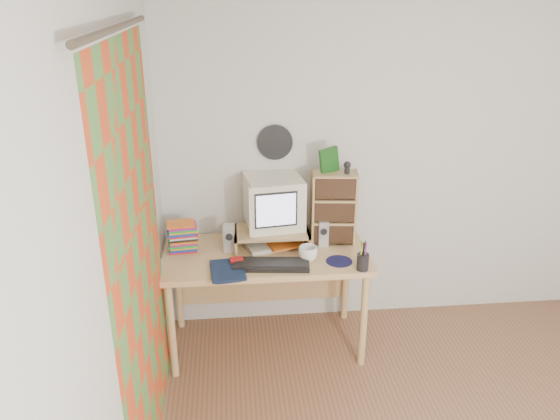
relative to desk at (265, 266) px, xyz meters
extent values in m
plane|color=silver|center=(1.03, 0.31, 0.63)|extent=(3.50, 0.00, 3.50)
plane|color=silver|center=(-0.72, -1.44, 0.63)|extent=(0.00, 3.50, 3.50)
plane|color=#C7421C|center=(-0.68, -0.96, 0.53)|extent=(0.00, 2.20, 2.20)
cylinder|color=black|center=(0.10, 0.29, 0.81)|extent=(0.25, 0.02, 0.25)
cube|color=#DEA877|center=(0.00, -0.06, 0.11)|extent=(1.40, 0.70, 0.04)
cube|color=#DEA877|center=(0.00, 0.27, -0.24)|extent=(1.33, 0.02, 0.41)
cylinder|color=#DEA877|center=(-0.64, -0.35, -0.26)|extent=(0.05, 0.05, 0.71)
cylinder|color=#DEA877|center=(0.64, -0.35, -0.26)|extent=(0.05, 0.05, 0.71)
cylinder|color=#DEA877|center=(-0.64, 0.23, -0.26)|extent=(0.05, 0.05, 0.71)
cylinder|color=#DEA877|center=(0.64, 0.23, -0.26)|extent=(0.05, 0.05, 0.71)
cube|color=tan|center=(-0.20, 0.04, 0.19)|extent=(0.02, 0.30, 0.12)
cube|color=tan|center=(0.30, 0.04, 0.19)|extent=(0.02, 0.30, 0.12)
cube|color=tan|center=(0.05, 0.04, 0.24)|extent=(0.52, 0.30, 0.02)
cube|color=silver|center=(0.08, 0.09, 0.43)|extent=(0.42, 0.42, 0.36)
cube|color=silver|center=(-0.24, -0.02, 0.23)|extent=(0.08, 0.08, 0.20)
cube|color=silver|center=(0.41, 0.01, 0.23)|extent=(0.08, 0.08, 0.19)
cube|color=black|center=(0.02, -0.28, 0.15)|extent=(0.51, 0.22, 0.03)
cube|color=tan|center=(0.49, 0.06, 0.39)|extent=(0.33, 0.20, 0.52)
imported|color=white|center=(0.27, -0.21, 0.18)|extent=(0.14, 0.14, 0.10)
imported|color=#101E3D|center=(-0.37, -0.33, 0.16)|extent=(0.28, 0.22, 0.05)
cylinder|color=#111036|center=(0.48, -0.24, 0.14)|extent=(0.22, 0.22, 0.00)
cube|color=red|center=(-0.20, -0.22, 0.16)|extent=(0.09, 0.06, 0.04)
cube|color=#174F16|center=(0.45, 0.08, 0.74)|extent=(0.13, 0.07, 0.17)
camera|label=1|loc=(-0.22, -3.41, 1.82)|focal=35.00mm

